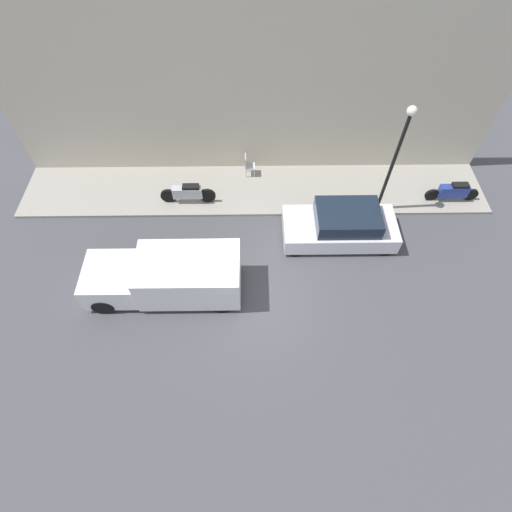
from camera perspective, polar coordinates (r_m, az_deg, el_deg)
name	(u,v)px	position (r m, az deg, el deg)	size (l,w,h in m)	color
ground_plane	(255,297)	(13.37, -0.14, -5.85)	(60.00, 60.00, 0.00)	#47474C
sidewalk	(254,190)	(16.33, -0.33, 9.42)	(2.72, 18.36, 0.11)	gray
building_facade	(253,83)	(15.21, -0.45, 23.49)	(0.30, 18.36, 7.57)	beige
parked_car	(341,226)	(14.59, 12.10, 4.23)	(1.79, 4.02, 1.40)	silver
delivery_van	(166,276)	(13.11, -12.74, -2.86)	(1.82, 4.98, 1.63)	white
scooter_silver	(188,193)	(15.70, -9.70, 8.87)	(0.30, 2.12, 0.86)	#B7B7BF
motorcycle_blue	(454,191)	(17.33, 26.38, 8.26)	(0.30, 2.06, 0.83)	navy
streetlamp	(398,149)	(14.38, 19.64, 14.21)	(0.32, 0.32, 4.46)	black
cafe_chair	(248,164)	(16.57, -1.15, 12.96)	(0.40, 0.40, 0.94)	silver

